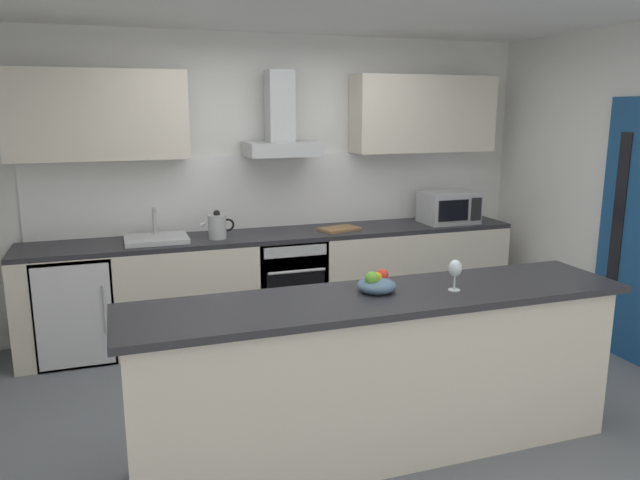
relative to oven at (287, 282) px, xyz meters
The scene contains 15 objects.
ground 1.56m from the oven, 91.48° to the right, with size 5.89×4.66×0.02m, color slate.
wall_back 0.93m from the oven, 95.40° to the left, with size 5.89×0.12×2.60m, color white.
backsplash_tile 0.84m from the oven, 96.55° to the left, with size 4.16×0.02×0.66m, color white.
counter_back 0.05m from the oven, 145.57° to the left, with size 4.31×0.60×0.90m.
counter_island 2.07m from the oven, 90.88° to the right, with size 2.87×0.64×0.96m.
upper_cabinets 1.46m from the oven, 102.28° to the left, with size 4.25×0.32×0.70m.
oven is the anchor object (origin of this frame).
refrigerator 1.74m from the oven, behind, with size 0.58×0.60×0.85m.
microwave 1.70m from the oven, ahead, with size 0.50×0.38×0.30m.
sink 1.19m from the oven, behind, with size 0.50×0.40×0.26m.
kettle 0.81m from the oven, behind, with size 0.29×0.15×0.24m.
range_hood 1.33m from the oven, 90.00° to the left, with size 0.62×0.45×0.72m.
wine_glass 2.25m from the oven, 79.73° to the right, with size 0.08×0.08×0.18m.
fruit_bowl 2.07m from the oven, 91.05° to the right, with size 0.22×0.22×0.13m.
chopping_board 0.66m from the oven, ahead, with size 0.34×0.22×0.02m, color #9E7247.
Camera 1 is at (-1.35, -3.48, 1.96)m, focal length 33.90 mm.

